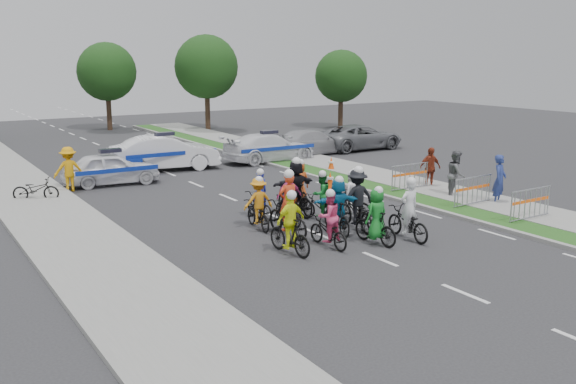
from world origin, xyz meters
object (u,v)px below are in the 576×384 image
tree_2 (341,76)px  spectator_0 (500,180)px  barrier_1 (473,192)px  rider_5 (337,210)px  rider_2 (328,225)px  rider_8 (321,202)px  police_car_0 (111,169)px  cone_0 (330,181)px  spectator_1 (456,174)px  tree_1 (206,67)px  rider_12 (259,202)px  rider_6 (287,214)px  civilian_sedan (311,142)px  rider_1 (376,221)px  rider_3 (290,230)px  rider_7 (353,199)px  tree_4 (107,72)px  rider_11 (295,191)px  parked_bike (36,189)px  marshal_hiviz (69,169)px  rider_13 (299,188)px  police_car_2 (269,148)px  police_car_1 (165,153)px  rider_9 (288,204)px  rider_10 (258,208)px  civilian_suv (360,137)px  barrier_2 (410,178)px  rider_4 (356,205)px  rider_0 (408,219)px  barrier_0 (530,205)px  spectator_2 (430,168)px  cone_1 (331,164)px

tree_2 → spectator_0: bearing=-113.5°
barrier_1 → spectator_0: bearing=-8.4°
rider_5 → rider_2: bearing=53.6°
rider_8 → police_car_0: size_ratio=0.44×
cone_0 → spectator_1: bearing=-50.8°
tree_1 → tree_2: tree_1 is taller
rider_12 → rider_6: bearing=83.8°
rider_5 → civilian_sedan: size_ratio=0.39×
rider_1 → tree_1: size_ratio=0.25×
rider_3 → spectator_1: (9.22, 2.71, 0.21)m
rider_7 → tree_4: (0.94, 30.14, 3.51)m
rider_12 → spectator_1: bearing=173.3°
rider_11 → tree_4: (2.34, 28.77, 3.34)m
parked_bike → marshal_hiviz: bearing=-27.5°
police_car_0 → marshal_hiviz: marshal_hiviz is taller
rider_7 → cone_0: bearing=-127.8°
rider_7 → rider_13: bearing=-87.9°
police_car_2 → spectator_1: bearing=-172.9°
police_car_2 → spectator_1: 11.30m
rider_1 → spectator_1: (6.62, 3.22, 0.23)m
rider_3 → police_car_1: 14.42m
rider_2 → rider_5: (1.02, 0.95, 0.13)m
rider_6 → police_car_2: bearing=-119.5°
rider_9 → marshal_hiviz: marshal_hiviz is taller
rider_2 → parked_bike: rider_2 is taller
rider_7 → civilian_sedan: 14.12m
rider_10 → civilian_suv: 18.17m
police_car_1 → tree_4: (2.79, 18.05, 3.36)m
rider_1 → barrier_2: size_ratio=0.86×
rider_3 → police_car_0: (-1.21, 12.23, -0.02)m
police_car_0 → civilian_suv: 15.56m
civilian_suv → cone_0: 11.54m
rider_4 → rider_12: (-1.89, 2.81, -0.21)m
rider_4 → rider_0: bearing=118.2°
civilian_suv → barrier_2: (-5.64, -10.34, -0.16)m
police_car_2 → barrier_0: (1.01, -15.10, -0.16)m
rider_9 → parked_bike: 10.07m
rider_2 → police_car_2: bearing=-116.1°
rider_1 → spectator_2: rider_1 is taller
rider_2 → rider_4: bearing=-151.2°
rider_10 → police_car_2: 13.11m
rider_9 → rider_10: (-1.08, 0.07, -0.01)m
rider_12 → barrier_1: bearing=161.5°
rider_9 → barrier_2: 7.10m
rider_11 → rider_6: bearing=47.4°
police_car_0 → police_car_2: (8.70, 1.64, 0.04)m
rider_8 → police_car_1: (-0.80, 11.72, 0.19)m
civilian_suv → tree_2: 11.50m
rider_12 → cone_1: rider_12 is taller
rider_11 → marshal_hiviz: bearing=-60.5°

